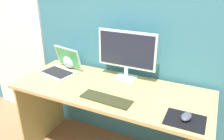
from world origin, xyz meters
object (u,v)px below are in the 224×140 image
Objects in this scene: monitor at (127,53)px; fishbowl at (71,60)px; laptop at (61,67)px; mouse at (186,117)px; keyboard_external at (106,99)px.

monitor is 0.60m from fishbowl.
laptop is (-0.59, -0.13, -0.19)m from monitor.
monitor reaches higher than fishbowl.
mouse is (0.57, -0.40, -0.22)m from monitor.
monitor reaches higher than keyboard_external.
mouse is at bearing -12.79° from laptop.
mouse is at bearing -34.79° from monitor.
fishbowl reaches higher than mouse.
keyboard_external is (0.01, -0.40, -0.23)m from monitor.
monitor is 1.32× the size of keyboard_external.
fishbowl is 1.21m from mouse.
mouse is (1.15, -0.40, -0.05)m from fishbowl.
fishbowl is (0.02, 0.13, 0.03)m from laptop.
keyboard_external is at bearing -24.03° from laptop.
monitor is 1.43× the size of laptop.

